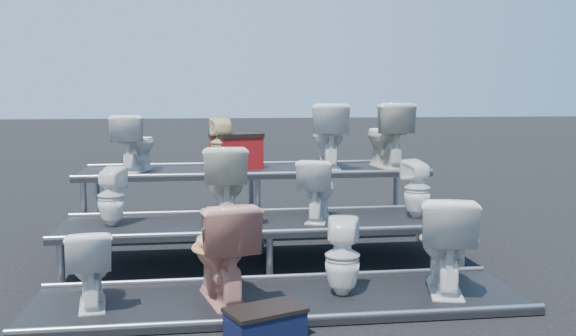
{
  "coord_description": "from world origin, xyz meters",
  "views": [
    {
      "loc": [
        -0.66,
        -6.6,
        1.8
      ],
      "look_at": [
        0.26,
        0.1,
        1.01
      ],
      "focal_mm": 40.0,
      "sensor_mm": 36.0,
      "label": 1
    }
  ],
  "objects": [
    {
      "name": "toilet_6",
      "position": [
        0.56,
        0.0,
        0.79
      ],
      "size": [
        0.55,
        0.73,
        0.66
      ],
      "primitive_type": "imported",
      "rotation": [
        0.0,
        0.0,
        2.82
      ],
      "color": "white",
      "rests_on": "tier_mid"
    },
    {
      "name": "tier_mid",
      "position": [
        0.0,
        0.0,
        0.23
      ],
      "size": [
        4.2,
        1.2,
        0.46
      ],
      "primitive_type": "cube",
      "color": "black",
      "rests_on": "ground"
    },
    {
      "name": "tier_front",
      "position": [
        0.0,
        -1.3,
        0.03
      ],
      "size": [
        4.2,
        1.2,
        0.06
      ],
      "primitive_type": "cube",
      "color": "black",
      "rests_on": "ground"
    },
    {
      "name": "tier_back",
      "position": [
        0.0,
        1.3,
        0.43
      ],
      "size": [
        4.2,
        1.2,
        0.86
      ],
      "primitive_type": "cube",
      "color": "black",
      "rests_on": "ground"
    },
    {
      "name": "toilet_3",
      "position": [
        1.47,
        -1.3,
        0.49
      ],
      "size": [
        0.68,
        0.94,
        0.86
      ],
      "primitive_type": "imported",
      "rotation": [
        0.0,
        0.0,
        2.88
      ],
      "color": "white",
      "rests_on": "tier_front"
    },
    {
      "name": "toilet_10",
      "position": [
        0.94,
        1.3,
        1.27
      ],
      "size": [
        0.53,
        0.84,
        0.82
      ],
      "primitive_type": "imported",
      "rotation": [
        0.0,
        0.0,
        3.05
      ],
      "color": "white",
      "rests_on": "tier_back"
    },
    {
      "name": "toilet_8",
      "position": [
        -1.43,
        1.3,
        1.2
      ],
      "size": [
        0.56,
        0.76,
        0.69
      ],
      "primitive_type": "imported",
      "rotation": [
        0.0,
        0.0,
        2.85
      ],
      "color": "white",
      "rests_on": "tier_back"
    },
    {
      "name": "toilet_0",
      "position": [
        -1.57,
        -1.3,
        0.38
      ],
      "size": [
        0.45,
        0.68,
        0.65
      ],
      "primitive_type": "imported",
      "rotation": [
        0.0,
        0.0,
        3.28
      ],
      "color": "white",
      "rests_on": "tier_front"
    },
    {
      "name": "toilet_9",
      "position": [
        -0.39,
        1.3,
        1.18
      ],
      "size": [
        0.33,
        0.34,
        0.65
      ],
      "primitive_type": "imported",
      "rotation": [
        0.0,
        0.0,
        3.29
      ],
      "color": "beige",
      "rests_on": "tier_back"
    },
    {
      "name": "toilet_1",
      "position": [
        -0.5,
        -1.3,
        0.49
      ],
      "size": [
        0.65,
        0.92,
        0.86
      ],
      "primitive_type": "imported",
      "rotation": [
        0.0,
        0.0,
        3.37
      ],
      "color": "tan",
      "rests_on": "tier_front"
    },
    {
      "name": "step_stool",
      "position": [
        -0.2,
        -2.04,
        0.1
      ],
      "size": [
        0.63,
        0.51,
        0.2
      ],
      "primitive_type": "cube",
      "rotation": [
        0.0,
        0.0,
        0.39
      ],
      "color": "black",
      "rests_on": "ground"
    },
    {
      "name": "toilet_7",
      "position": [
        1.66,
        0.0,
        0.77
      ],
      "size": [
        0.36,
        0.36,
        0.63
      ],
      "primitive_type": "imported",
      "rotation": [
        0.0,
        0.0,
        3.44
      ],
      "color": "white",
      "rests_on": "tier_mid"
    },
    {
      "name": "red_crate",
      "position": [
        -0.21,
        1.42,
        1.06
      ],
      "size": [
        0.67,
        0.6,
        0.39
      ],
      "primitive_type": "cube",
      "rotation": [
        0.0,
        0.0,
        0.36
      ],
      "color": "maroon",
      "rests_on": "tier_back"
    },
    {
      "name": "toilet_2",
      "position": [
        0.54,
        -1.3,
        0.4
      ],
      "size": [
        0.37,
        0.38,
        0.68
      ],
      "primitive_type": "imported",
      "rotation": [
        0.0,
        0.0,
        2.89
      ],
      "color": "white",
      "rests_on": "tier_front"
    },
    {
      "name": "toilet_5",
      "position": [
        -0.41,
        0.0,
        0.87
      ],
      "size": [
        0.46,
        0.8,
        0.81
      ],
      "primitive_type": "imported",
      "rotation": [
        0.0,
        0.0,
        3.13
      ],
      "color": "beige",
      "rests_on": "tier_mid"
    },
    {
      "name": "toilet_4",
      "position": [
        -1.56,
        0.0,
        0.76
      ],
      "size": [
        0.34,
        0.35,
        0.6
      ],
      "primitive_type": "imported",
      "rotation": [
        0.0,
        0.0,
        2.82
      ],
      "color": "white",
      "rests_on": "tier_mid"
    },
    {
      "name": "ground",
      "position": [
        0.0,
        0.0,
        0.0
      ],
      "size": [
        80.0,
        80.0,
        0.0
      ],
      "primitive_type": "plane",
      "color": "black",
      "rests_on": "ground"
    },
    {
      "name": "toilet_11",
      "position": [
        1.7,
        1.3,
        1.27
      ],
      "size": [
        0.53,
        0.84,
        0.82
      ],
      "primitive_type": "imported",
      "rotation": [
        0.0,
        0.0,
        3.23
      ],
      "color": "beige",
      "rests_on": "tier_back"
    }
  ]
}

